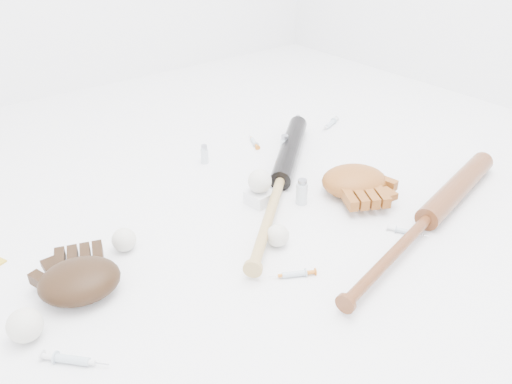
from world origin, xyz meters
TOP-DOWN VIEW (x-y plane):
  - bat_dark at (0.18, 0.11)m, footprint 0.81×0.71m
  - bat_wood at (0.37, -0.33)m, footprint 0.98×0.27m
  - glove_dark at (-0.54, 0.03)m, footprint 0.30×0.30m
  - glove_tan at (0.35, -0.06)m, footprint 0.35×0.35m
  - pedestal at (0.07, 0.09)m, footprint 0.09×0.09m
  - baseball_on_pedestal at (0.07, 0.09)m, footprint 0.08×0.08m
  - baseball_left at (-0.69, -0.04)m, footprint 0.08×0.08m
  - baseball_upper at (-0.38, 0.13)m, footprint 0.07×0.07m
  - baseball_mid at (-0.03, -0.12)m, footprint 0.07×0.07m
  - syringe_0 at (-0.64, -0.17)m, footprint 0.13×0.14m
  - syringe_1 at (-0.08, -0.25)m, footprint 0.13×0.09m
  - syringe_2 at (0.33, 0.45)m, footprint 0.07×0.14m
  - syringe_3 at (0.30, -0.31)m, footprint 0.08×0.13m
  - syringe_4 at (0.69, 0.39)m, footprint 0.17×0.09m
  - vial_0 at (0.09, 0.43)m, footprint 0.03×0.03m
  - vial_1 at (0.56, 0.45)m, footprint 0.02×0.02m
  - vial_2 at (0.35, 0.29)m, footprint 0.03×0.03m
  - vial_3 at (0.18, 0.00)m, footprint 0.04×0.04m

SIDE VIEW (x-z plane):
  - syringe_3 at x=0.30m, z-range 0.00..0.02m
  - syringe_2 at x=0.33m, z-range 0.00..0.02m
  - syringe_1 at x=-0.08m, z-range 0.00..0.02m
  - syringe_4 at x=0.69m, z-range 0.00..0.02m
  - syringe_0 at x=-0.64m, z-range 0.00..0.02m
  - pedestal at x=0.07m, z-range 0.00..0.04m
  - vial_1 at x=0.56m, z-range 0.00..0.06m
  - baseball_mid at x=-0.03m, z-range 0.00..0.07m
  - baseball_upper at x=-0.38m, z-range 0.00..0.07m
  - vial_0 at x=0.09m, z-range 0.00..0.07m
  - bat_wood at x=0.37m, z-range 0.00..0.07m
  - bat_dark at x=0.18m, z-range 0.00..0.07m
  - baseball_left at x=-0.69m, z-range 0.00..0.08m
  - vial_2 at x=0.35m, z-range 0.00..0.08m
  - glove_dark at x=-0.54m, z-range 0.00..0.09m
  - vial_3 at x=0.18m, z-range 0.00..0.09m
  - glove_tan at x=0.35m, z-range 0.00..0.09m
  - baseball_on_pedestal at x=0.07m, z-range 0.04..0.12m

